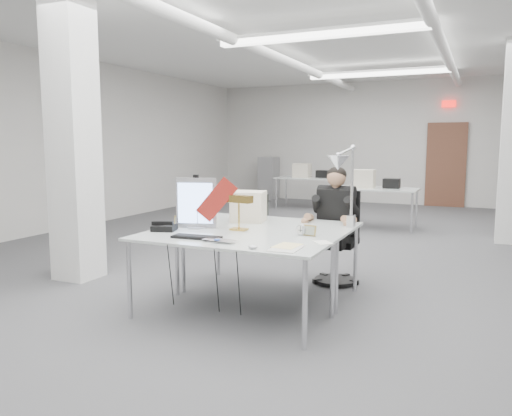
% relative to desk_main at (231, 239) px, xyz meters
% --- Properties ---
extents(room_shell, '(10.04, 14.04, 3.24)m').
position_rel_desk_main_xyz_m(room_shell, '(0.04, 2.63, 0.95)').
color(room_shell, '#464648').
rests_on(room_shell, ground).
extents(desk_main, '(1.80, 0.90, 0.02)m').
position_rel_desk_main_xyz_m(desk_main, '(0.00, 0.00, 0.00)').
color(desk_main, silver).
rests_on(desk_main, room_shell).
extents(desk_second, '(1.80, 0.90, 0.02)m').
position_rel_desk_main_xyz_m(desk_second, '(0.00, 0.90, 0.00)').
color(desk_second, silver).
rests_on(desk_second, room_shell).
extents(bg_desk_a, '(1.60, 0.80, 0.02)m').
position_rel_desk_main_xyz_m(bg_desk_a, '(0.20, 5.50, 0.00)').
color(bg_desk_a, silver).
rests_on(bg_desk_a, room_shell).
extents(bg_desk_b, '(1.60, 0.80, 0.02)m').
position_rel_desk_main_xyz_m(bg_desk_b, '(-1.80, 7.70, 0.00)').
color(bg_desk_b, silver).
rests_on(bg_desk_b, room_shell).
extents(filing_cabinet, '(0.45, 0.55, 1.20)m').
position_rel_desk_main_xyz_m(filing_cabinet, '(-3.50, 9.15, -0.14)').
color(filing_cabinet, gray).
rests_on(filing_cabinet, room_shell).
extents(office_chair, '(0.56, 0.56, 1.06)m').
position_rel_desk_main_xyz_m(office_chair, '(0.56, 1.53, -0.21)').
color(office_chair, black).
rests_on(office_chair, room_shell).
extents(seated_person, '(0.56, 0.68, 0.97)m').
position_rel_desk_main_xyz_m(seated_person, '(0.56, 1.48, 0.16)').
color(seated_person, black).
rests_on(seated_person, office_chair).
extents(monitor, '(0.40, 0.15, 0.50)m').
position_rel_desk_main_xyz_m(monitor, '(-0.55, 0.32, 0.26)').
color(monitor, '#A2A2A6').
rests_on(monitor, desk_main).
extents(pennant, '(0.39, 0.16, 0.45)m').
position_rel_desk_main_xyz_m(pennant, '(-0.30, 0.28, 0.31)').
color(pennant, maroon).
rests_on(pennant, monitor).
extents(keyboard, '(0.46, 0.18, 0.02)m').
position_rel_desk_main_xyz_m(keyboard, '(-0.26, -0.16, 0.02)').
color(keyboard, black).
rests_on(keyboard, desk_main).
extents(laptop, '(0.31, 0.21, 0.02)m').
position_rel_desk_main_xyz_m(laptop, '(0.01, -0.27, 0.02)').
color(laptop, '#BABBBF').
rests_on(laptop, desk_main).
extents(mouse, '(0.09, 0.06, 0.03)m').
position_rel_desk_main_xyz_m(mouse, '(0.39, -0.36, 0.03)').
color(mouse, '#B9B8BD').
rests_on(mouse, desk_main).
extents(bankers_lamp, '(0.33, 0.17, 0.35)m').
position_rel_desk_main_xyz_m(bankers_lamp, '(-0.10, 0.37, 0.19)').
color(bankers_lamp, gold).
rests_on(bankers_lamp, desk_main).
extents(desk_phone, '(0.26, 0.25, 0.05)m').
position_rel_desk_main_xyz_m(desk_phone, '(-0.75, 0.05, 0.04)').
color(desk_phone, black).
rests_on(desk_phone, desk_main).
extents(picture_frame_left, '(0.13, 0.05, 0.10)m').
position_rel_desk_main_xyz_m(picture_frame_left, '(-0.77, 0.36, 0.06)').
color(picture_frame_left, olive).
rests_on(picture_frame_left, desk_main).
extents(picture_frame_right, '(0.13, 0.05, 0.10)m').
position_rel_desk_main_xyz_m(picture_frame_right, '(0.62, 0.37, 0.06)').
color(picture_frame_right, '#A98D49').
rests_on(picture_frame_right, desk_main).
extents(desk_clock, '(0.10, 0.06, 0.10)m').
position_rel_desk_main_xyz_m(desk_clock, '(0.54, 0.37, 0.06)').
color(desk_clock, '#AEAFB3').
rests_on(desk_clock, desk_main).
extents(paper_stack_a, '(0.24, 0.33, 0.01)m').
position_rel_desk_main_xyz_m(paper_stack_a, '(0.62, -0.23, 0.02)').
color(paper_stack_a, silver).
rests_on(paper_stack_a, desk_main).
extents(paper_stack_b, '(0.20, 0.27, 0.01)m').
position_rel_desk_main_xyz_m(paper_stack_b, '(0.60, -0.16, 0.02)').
color(paper_stack_b, '#F9E394').
rests_on(paper_stack_b, desk_main).
extents(paper_stack_c, '(0.21, 0.22, 0.01)m').
position_rel_desk_main_xyz_m(paper_stack_c, '(0.83, 0.11, 0.02)').
color(paper_stack_c, white).
rests_on(paper_stack_c, desk_main).
extents(beige_monitor, '(0.41, 0.39, 0.33)m').
position_rel_desk_main_xyz_m(beige_monitor, '(-0.25, 0.92, 0.18)').
color(beige_monitor, beige).
rests_on(beige_monitor, desk_second).
extents(architect_lamp, '(0.28, 0.71, 0.90)m').
position_rel_desk_main_xyz_m(architect_lamp, '(0.85, 0.76, 0.46)').
color(architect_lamp, silver).
rests_on(architect_lamp, desk_second).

